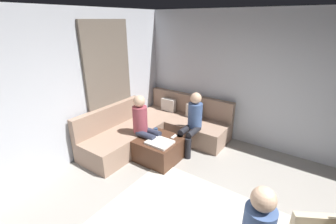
% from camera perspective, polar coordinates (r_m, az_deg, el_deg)
% --- Properties ---
extents(wall_back, '(6.00, 0.12, 2.70)m').
position_cam_1_polar(wall_back, '(4.84, 25.67, 6.12)').
color(wall_back, silver).
rests_on(wall_back, ground_plane).
extents(wall_left, '(0.12, 6.00, 2.70)m').
position_cam_1_polar(wall_left, '(4.19, -28.70, 3.33)').
color(wall_left, silver).
rests_on(wall_left, ground_plane).
extents(curtain_panel, '(0.06, 1.10, 2.50)m').
position_cam_1_polar(curtain_panel, '(4.82, -14.28, 6.31)').
color(curtain_panel, '#726659').
rests_on(curtain_panel, ground_plane).
extents(sectional_couch, '(2.10, 2.55, 0.87)m').
position_cam_1_polar(sectional_couch, '(5.06, -2.59, -4.03)').
color(sectional_couch, '#9E7F6B').
rests_on(sectional_couch, ground_plane).
extents(ottoman, '(0.76, 0.76, 0.42)m').
position_cam_1_polar(ottoman, '(4.43, -2.15, -9.12)').
color(ottoman, '#4C2D1E').
rests_on(ottoman, ground_plane).
extents(folded_blanket, '(0.44, 0.36, 0.04)m').
position_cam_1_polar(folded_blanket, '(4.18, -2.08, -7.53)').
color(folded_blanket, white).
rests_on(folded_blanket, ottoman).
extents(coffee_mug, '(0.08, 0.08, 0.10)m').
position_cam_1_polar(coffee_mug, '(4.55, -3.05, -4.55)').
color(coffee_mug, '#334C72').
rests_on(coffee_mug, ottoman).
extents(game_remote, '(0.05, 0.15, 0.02)m').
position_cam_1_polar(game_remote, '(4.38, 1.44, -6.12)').
color(game_remote, white).
rests_on(game_remote, ottoman).
extents(person_on_couch_back, '(0.30, 0.60, 1.20)m').
position_cam_1_polar(person_on_couch_back, '(4.53, 6.08, -2.09)').
color(person_on_couch_back, black).
rests_on(person_on_couch_back, ground_plane).
extents(person_on_couch_side, '(0.60, 0.30, 1.20)m').
position_cam_1_polar(person_on_couch_side, '(4.39, -5.92, -2.92)').
color(person_on_couch_side, '#2D3347').
rests_on(person_on_couch_side, ground_plane).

